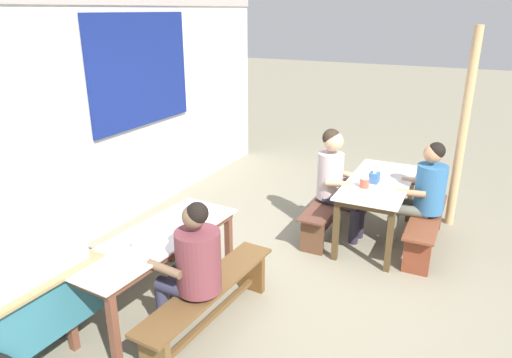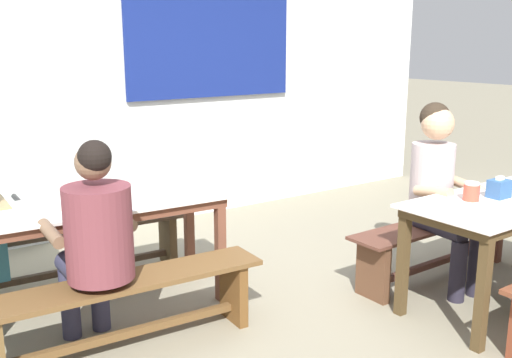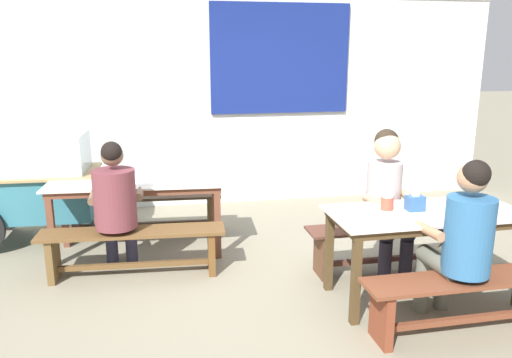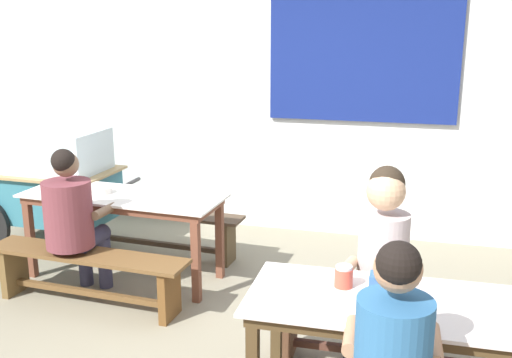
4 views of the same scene
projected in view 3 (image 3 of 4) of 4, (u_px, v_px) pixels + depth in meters
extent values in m
plane|color=gray|center=(271.00, 282.00, 4.37)|extent=(40.00, 40.00, 0.00)
cube|color=silver|center=(229.00, 103.00, 6.46)|extent=(7.07, 0.12, 2.62)
cube|color=navy|center=(280.00, 59.00, 6.36)|extent=(1.79, 0.03, 1.36)
cube|color=silver|center=(137.00, 182.00, 4.86)|extent=(1.72, 0.71, 0.02)
cube|color=brown|center=(137.00, 186.00, 4.87)|extent=(1.64, 0.64, 0.06)
cube|color=brown|center=(215.00, 210.00, 5.29)|extent=(0.06, 0.06, 0.65)
cube|color=brown|center=(218.00, 226.00, 4.82)|extent=(0.06, 0.06, 0.65)
cube|color=brown|center=(64.00, 216.00, 5.10)|extent=(0.06, 0.06, 0.65)
cube|color=brown|center=(52.00, 233.00, 4.63)|extent=(0.06, 0.06, 0.65)
cube|color=silver|center=(426.00, 213.00, 3.93)|extent=(1.54, 0.71, 0.02)
cube|color=#4C391F|center=(426.00, 217.00, 3.94)|extent=(1.46, 0.65, 0.06)
cube|color=#4C391F|center=(476.00, 241.00, 4.43)|extent=(0.06, 0.06, 0.65)
cube|color=#4C391F|center=(329.00, 253.00, 4.16)|extent=(0.06, 0.06, 0.65)
cube|color=#4C391F|center=(356.00, 283.00, 3.62)|extent=(0.06, 0.06, 0.65)
cube|color=#4A3A2B|center=(143.00, 197.00, 5.47)|extent=(1.70, 0.37, 0.03)
cube|color=#503E26|center=(210.00, 213.00, 5.61)|extent=(0.07, 0.23, 0.40)
cube|color=#503A2C|center=(76.00, 218.00, 5.43)|extent=(0.07, 0.23, 0.40)
cube|color=#4A3A2B|center=(145.00, 224.00, 5.55)|extent=(1.40, 0.13, 0.04)
cube|color=brown|center=(132.00, 232.00, 4.40)|extent=(1.63, 0.40, 0.03)
cube|color=brown|center=(211.00, 251.00, 4.54)|extent=(0.08, 0.26, 0.40)
cube|color=brown|center=(53.00, 259.00, 4.37)|extent=(0.08, 0.26, 0.40)
cube|color=brown|center=(134.00, 265.00, 4.48)|extent=(1.34, 0.12, 0.04)
cube|color=brown|center=(391.00, 227.00, 4.53)|extent=(1.55, 0.33, 0.02)
cube|color=brown|center=(454.00, 243.00, 4.71)|extent=(0.06, 0.26, 0.40)
cube|color=brown|center=(321.00, 254.00, 4.45)|extent=(0.06, 0.26, 0.40)
cube|color=brown|center=(389.00, 259.00, 4.61)|extent=(1.27, 0.06, 0.04)
cube|color=brown|center=(464.00, 280.00, 3.48)|extent=(1.45, 0.33, 0.03)
cube|color=brown|center=(382.00, 316.00, 3.41)|extent=(0.06, 0.27, 0.40)
cube|color=brown|center=(460.00, 320.00, 3.55)|extent=(1.17, 0.06, 0.04)
cube|color=teal|center=(39.00, 195.00, 5.26)|extent=(1.15, 0.73, 0.45)
cube|color=silver|center=(35.00, 154.00, 5.15)|extent=(1.04, 0.66, 0.41)
cube|color=#A58757|center=(37.00, 173.00, 5.20)|extent=(1.23, 0.81, 0.02)
cylinder|color=black|center=(2.00, 207.00, 5.59)|extent=(0.54, 0.07, 0.54)
cylinder|color=#333333|center=(92.00, 225.00, 5.42)|extent=(0.05, 0.05, 0.27)
cylinder|color=#3F3F3F|center=(111.00, 180.00, 5.33)|extent=(0.06, 0.69, 0.04)
cylinder|color=#64675A|center=(443.00, 283.00, 3.88)|extent=(0.11, 0.11, 0.43)
cylinder|color=#64675A|center=(422.00, 285.00, 3.84)|extent=(0.11, 0.11, 0.43)
cylinder|color=#64675A|center=(460.00, 260.00, 3.65)|extent=(0.15, 0.40, 0.13)
cylinder|color=#64675A|center=(438.00, 262.00, 3.61)|extent=(0.15, 0.40, 0.13)
cylinder|color=#2F6597|center=(468.00, 236.00, 3.40)|extent=(0.32, 0.32, 0.54)
sphere|color=tan|center=(473.00, 178.00, 3.32)|extent=(0.20, 0.20, 0.20)
sphere|color=black|center=(476.00, 174.00, 3.28)|extent=(0.19, 0.19, 0.19)
cylinder|color=tan|center=(475.00, 227.00, 3.61)|extent=(0.08, 0.30, 0.08)
cylinder|color=tan|center=(429.00, 231.00, 3.53)|extent=(0.08, 0.31, 0.08)
cylinder|color=#262230|center=(385.00, 265.00, 4.20)|extent=(0.11, 0.11, 0.43)
cylinder|color=#262230|center=(405.00, 264.00, 4.21)|extent=(0.11, 0.11, 0.43)
cylinder|color=#262230|center=(379.00, 228.00, 4.31)|extent=(0.17, 0.42, 0.13)
cylinder|color=#262230|center=(399.00, 227.00, 4.33)|extent=(0.17, 0.42, 0.13)
cylinder|color=#BDACAC|center=(384.00, 192.00, 4.43)|extent=(0.30, 0.30, 0.55)
sphere|color=tan|center=(387.00, 146.00, 4.31)|extent=(0.23, 0.23, 0.23)
sphere|color=#2D2319|center=(387.00, 141.00, 4.33)|extent=(0.21, 0.21, 0.21)
cylinder|color=tan|center=(371.00, 200.00, 4.25)|extent=(0.10, 0.31, 0.11)
cylinder|color=tan|center=(410.00, 199.00, 4.28)|extent=(0.10, 0.31, 0.10)
cylinder|color=#33324B|center=(131.00, 240.00, 4.75)|extent=(0.11, 0.11, 0.43)
cylinder|color=#33324B|center=(112.00, 242.00, 4.72)|extent=(0.11, 0.11, 0.43)
cylinder|color=#33324B|center=(128.00, 219.00, 4.54)|extent=(0.13, 0.35, 0.13)
cylinder|color=#33324B|center=(108.00, 221.00, 4.51)|extent=(0.13, 0.35, 0.13)
cylinder|color=brown|center=(115.00, 199.00, 4.31)|extent=(0.36, 0.36, 0.51)
sphere|color=brown|center=(112.00, 155.00, 4.24)|extent=(0.19, 0.19, 0.19)
sphere|color=black|center=(111.00, 152.00, 4.20)|extent=(0.18, 0.18, 0.18)
cylinder|color=brown|center=(140.00, 194.00, 4.52)|extent=(0.07, 0.30, 0.08)
cylinder|color=brown|center=(93.00, 196.00, 4.45)|extent=(0.07, 0.31, 0.10)
cube|color=#335D96|center=(415.00, 203.00, 3.94)|extent=(0.13, 0.10, 0.12)
cube|color=white|center=(416.00, 195.00, 3.92)|extent=(0.05, 0.03, 0.02)
cylinder|color=#DB4B37|center=(387.00, 203.00, 3.96)|extent=(0.10, 0.10, 0.10)
cylinder|color=white|center=(388.00, 196.00, 3.95)|extent=(0.09, 0.09, 0.02)
cylinder|color=silver|center=(117.00, 180.00, 4.81)|extent=(0.17, 0.17, 0.05)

